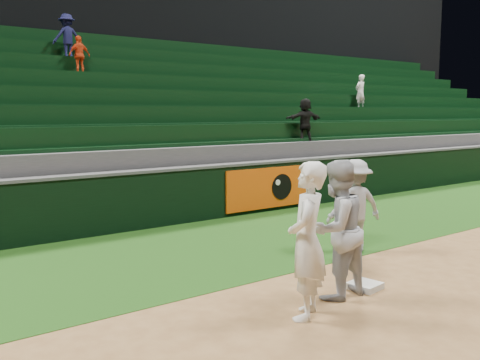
# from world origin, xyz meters

# --- Properties ---
(ground) EXTENTS (70.00, 70.00, 0.00)m
(ground) POSITION_xyz_m (0.00, 0.00, 0.00)
(ground) COLOR brown
(ground) RESTS_ON ground
(foul_grass) EXTENTS (36.00, 4.20, 0.01)m
(foul_grass) POSITION_xyz_m (0.00, 3.00, 0.00)
(foul_grass) COLOR #14370D
(foul_grass) RESTS_ON ground
(upper_deck) EXTENTS (40.00, 12.00, 12.00)m
(upper_deck) POSITION_xyz_m (0.00, 17.45, 6.00)
(upper_deck) COLOR black
(upper_deck) RESTS_ON ground
(first_base) EXTENTS (0.45, 0.45, 0.09)m
(first_base) POSITION_xyz_m (0.34, -0.25, 0.04)
(first_base) COLOR silver
(first_base) RESTS_ON ground
(first_baseman) EXTENTS (0.82, 0.78, 1.89)m
(first_baseman) POSITION_xyz_m (-1.05, -0.50, 0.95)
(first_baseman) COLOR silver
(first_baseman) RESTS_ON ground
(baserunner) EXTENTS (0.94, 0.75, 1.85)m
(baserunner) POSITION_xyz_m (-0.24, -0.22, 0.92)
(baserunner) COLOR #A3A5AD
(baserunner) RESTS_ON ground
(base_coach) EXTENTS (1.18, 0.89, 1.63)m
(base_coach) POSITION_xyz_m (1.79, 1.23, 0.82)
(base_coach) COLOR #92959E
(base_coach) RESTS_ON foul_grass
(field_wall) EXTENTS (36.00, 0.45, 1.25)m
(field_wall) POSITION_xyz_m (0.03, 5.20, 0.63)
(field_wall) COLOR black
(field_wall) RESTS_ON ground
(stadium_seating) EXTENTS (36.00, 5.95, 5.16)m
(stadium_seating) POSITION_xyz_m (0.00, 8.97, 1.70)
(stadium_seating) COLOR #3A3A3D
(stadium_seating) RESTS_ON ground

